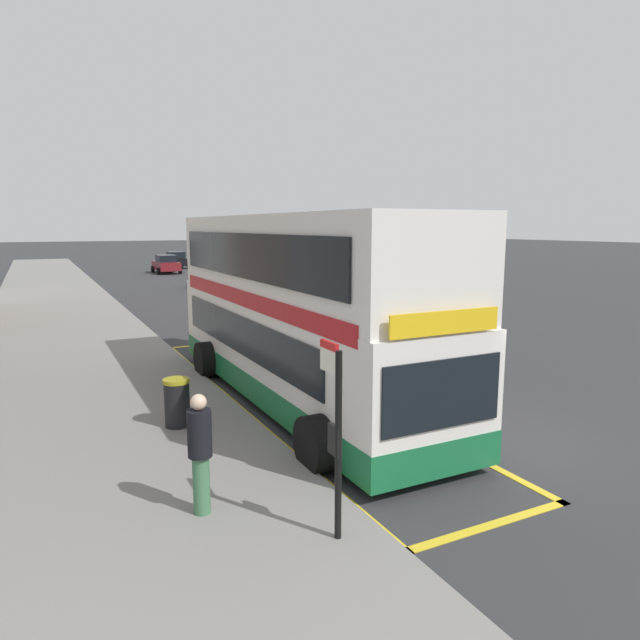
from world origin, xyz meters
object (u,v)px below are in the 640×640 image
Objects in this scene: pedestrian_waiting_near_sign at (200,449)px; litter_bin at (177,402)px; double_decker_bus at (297,315)px; parked_car_navy_far at (215,277)px; parked_car_black_behind at (176,260)px; bus_stop_sign at (335,424)px; parked_car_silver_distant at (299,298)px; parked_car_maroon_kerbside at (166,264)px.

pedestrian_waiting_near_sign is 1.77× the size of litter_bin.
parked_car_navy_far is (5.25, 24.56, -1.27)m from double_decker_bus.
parked_car_black_behind is (2.11, 20.83, 0.00)m from parked_car_navy_far.
pedestrian_waiting_near_sign is (-8.85, -29.19, 0.29)m from parked_car_navy_far.
bus_stop_sign is 19.52m from parked_car_silver_distant.
parked_car_black_behind is 51.21m from pedestrian_waiting_near_sign.
pedestrian_waiting_near_sign is at bearing 80.54° from parked_car_maroon_kerbside.
pedestrian_waiting_near_sign is (-8.68, -43.81, 0.29)m from parked_car_maroon_kerbside.
parked_car_navy_far is at bearing 73.14° from pedestrian_waiting_near_sign.
parked_car_black_behind is at bearing 77.28° from litter_bin.
double_decker_bus is 25.14m from parked_car_navy_far.
double_decker_bus is 4.23× the size of bus_stop_sign.
double_decker_bus is at bearing 52.17° from pedestrian_waiting_near_sign.
double_decker_bus is 3.53m from litter_bin.
bus_stop_sign reaches higher than litter_bin.
double_decker_bus reaches higher than pedestrian_waiting_near_sign.
parked_car_silver_distant is (7.74, 17.90, -0.87)m from bus_stop_sign.
double_decker_bus is 39.52m from parked_car_maroon_kerbside.
parked_car_silver_distant is at bearing 94.13° from parked_car_navy_far.
parked_car_navy_far is at bearing 92.03° from parked_car_silver_distant.
parked_car_maroon_kerbside is at bearing -107.68° from parked_car_black_behind.
parked_car_navy_far is at bearing -93.32° from parked_car_black_behind.
bus_stop_sign reaches higher than parked_car_silver_distant.
parked_car_silver_distant is 15.47m from litter_bin.
litter_bin is at bearing -100.26° from parked_car_black_behind.
pedestrian_waiting_near_sign reaches higher than parked_car_navy_far.
bus_stop_sign is 0.61× the size of parked_car_silver_distant.
double_decker_bus reaches higher than parked_car_navy_far.
bus_stop_sign is 2.04m from pedestrian_waiting_near_sign.
bus_stop_sign is at bearing 82.59° from parked_car_maroon_kerbside.
bus_stop_sign is 31.46m from parked_car_navy_far.
parked_car_black_behind is at bearing -92.98° from parked_car_navy_far.
bus_stop_sign is at bearing -112.66° from parked_car_silver_distant.
litter_bin is at bearing 74.68° from parked_car_navy_far.
pedestrian_waiting_near_sign is (-1.40, 1.36, -0.58)m from bus_stop_sign.
parked_car_navy_far is 4.27× the size of litter_bin.
parked_car_navy_far is 26.82m from litter_bin.
parked_car_silver_distant is at bearing 65.04° from double_decker_bus.
parked_car_black_behind is (7.36, 45.38, -1.27)m from double_decker_bus.
parked_car_navy_far and parked_car_silver_distant have the same top height.
parked_car_silver_distant is 18.90m from pedestrian_waiting_near_sign.
double_decker_bus is 11.05× the size of litter_bin.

